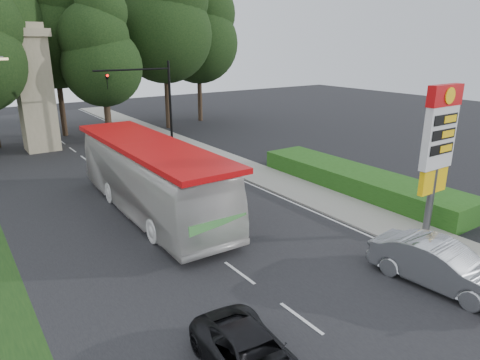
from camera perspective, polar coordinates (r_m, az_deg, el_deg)
ground at (r=14.36m, az=9.55°, el=-18.75°), size 120.00×120.00×0.00m
road_surface at (r=23.30m, az=-11.39°, el=-3.95°), size 14.00×80.00×0.02m
sidewalk_right at (r=27.50m, az=4.98°, el=-0.17°), size 3.00×80.00×0.12m
hedge at (r=26.70m, az=15.50°, el=-0.10°), size 3.00×14.00×1.20m
gas_station_pylon at (r=20.61m, az=24.98°, el=4.79°), size 2.10×0.45×6.85m
traffic_signal_mast at (r=35.18m, az=-11.32°, el=11.18°), size 6.10×0.35×7.20m
monument at (r=38.72m, az=-25.74°, el=11.02°), size 3.00×3.00×10.05m
tree_center_right at (r=44.12m, az=-23.99°, el=19.61°), size 9.24×9.24×18.15m
tree_east_near at (r=47.29m, az=-18.09°, el=18.36°), size 8.12×8.12×15.95m
tree_east_mid at (r=45.46m, az=-10.24°, el=21.09°), size 9.52×9.52×18.70m
tree_far_east at (r=49.49m, az=-5.65°, el=19.81°), size 8.68×8.68×17.05m
tree_monument_right at (r=39.37m, az=-18.04°, el=16.22°), size 6.72×6.72×13.20m
transit_bus at (r=22.50m, az=-11.81°, el=0.26°), size 3.42×13.47×3.73m
sedan_silver at (r=17.37m, az=25.14°, el=-10.22°), size 2.31×5.21×1.66m
suv_charcoal at (r=12.12m, az=1.73°, el=-22.74°), size 2.43×4.56×1.22m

